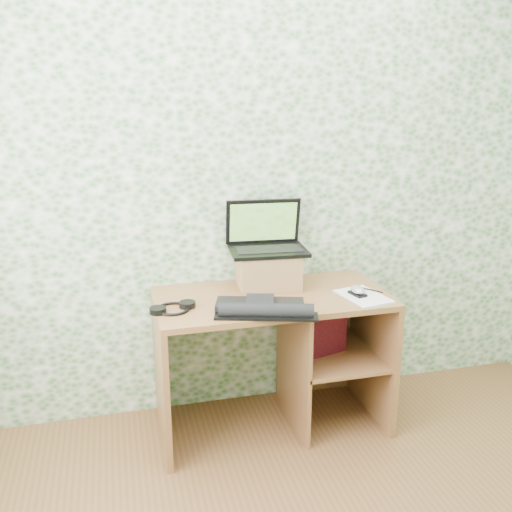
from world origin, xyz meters
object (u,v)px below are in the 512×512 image
object	(u,v)px
keyboard	(263,308)
notepad	(363,297)
laptop	(266,239)
riser	(268,270)
desk	(284,339)

from	to	relation	value
keyboard	notepad	xyz separation A→B (m)	(0.55, 0.06, -0.02)
laptop	keyboard	xyz separation A→B (m)	(-0.12, -0.39, -0.23)
riser	keyboard	world-z (taller)	riser
desk	riser	bearing A→B (deg)	117.41
desk	notepad	bearing A→B (deg)	-25.83
desk	notepad	distance (m)	0.49
riser	keyboard	size ratio (longest dim) A/B	0.65
laptop	keyboard	world-z (taller)	laptop
desk	laptop	world-z (taller)	laptop
keyboard	notepad	world-z (taller)	keyboard
desk	riser	world-z (taller)	riser
desk	notepad	world-z (taller)	notepad
desk	keyboard	world-z (taller)	keyboard
desk	notepad	xyz separation A→B (m)	(0.36, -0.18, 0.28)
desk	laptop	distance (m)	0.55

